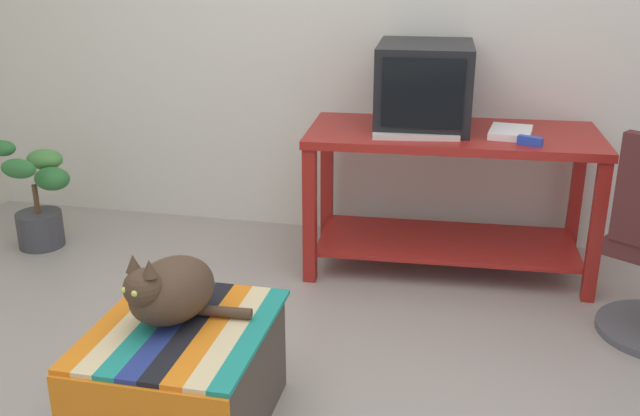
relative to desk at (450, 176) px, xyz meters
The scene contains 8 objects.
desk is the anchor object (origin of this frame).
tv_monitor 0.46m from the desk, 154.95° to the left, with size 0.48×0.55×0.40m.
keyboard 0.33m from the desk, 138.35° to the right, with size 0.40×0.15×0.02m, color beige.
book 0.36m from the desk, ahead, with size 0.19×0.24×0.03m, color white.
ottoman_with_blanket 1.73m from the desk, 117.53° to the right, with size 0.56×0.67×0.39m.
cat 1.71m from the desk, 119.18° to the right, with size 0.42×0.38×0.27m.
potted_plant 2.19m from the desk, behind, with size 0.42×0.35×0.59m.
stapler 0.47m from the desk, 28.09° to the right, with size 0.04×0.11×0.04m, color #2342B7.
Camera 1 is at (0.57, -1.86, 1.57)m, focal length 40.72 mm.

